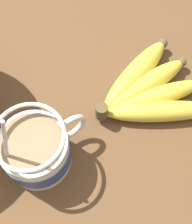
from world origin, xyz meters
The scene contains 3 objects.
table centered at (0.00, 0.00, 1.77)cm, with size 120.27×120.27×3.54cm.
coffee_mug centered at (-8.71, 1.24, 7.60)cm, with size 13.94×10.20×16.41cm.
banana_bunch centered at (12.33, 0.97, 5.40)cm, with size 19.51×18.80×4.28cm.
Camera 1 is at (-9.99, -16.43, 50.98)cm, focal length 50.00 mm.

